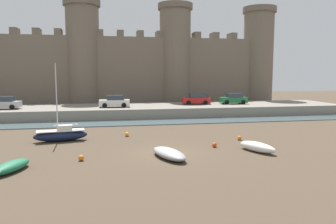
{
  "coord_description": "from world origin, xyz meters",
  "views": [
    {
      "loc": [
        -4.47,
        -23.3,
        5.91
      ],
      "look_at": [
        1.07,
        5.44,
        2.5
      ],
      "focal_mm": 35.0,
      "sensor_mm": 36.0,
      "label": 1
    }
  ],
  "objects_px": {
    "mooring_buoy_mid_mud": "(81,158)",
    "rowboat_midflat_right": "(169,153)",
    "car_quay_centre_east": "(196,99)",
    "car_quay_centre_west": "(115,101)",
    "car_quay_east": "(4,103)",
    "rowboat_foreground_left": "(257,147)",
    "car_quay_west": "(234,99)",
    "mooring_buoy_near_channel": "(127,134)",
    "rowboat_near_channel_left": "(11,166)",
    "mooring_buoy_near_shore": "(214,145)",
    "sailboat_foreground_centre": "(61,135)",
    "mooring_buoy_off_centre": "(239,138)"
  },
  "relations": [
    {
      "from": "rowboat_near_channel_left",
      "to": "mooring_buoy_mid_mud",
      "type": "distance_m",
      "value": 4.39
    },
    {
      "from": "rowboat_foreground_left",
      "to": "mooring_buoy_near_channel",
      "type": "height_order",
      "value": "rowboat_foreground_left"
    },
    {
      "from": "mooring_buoy_off_centre",
      "to": "rowboat_midflat_right",
      "type": "bearing_deg",
      "value": -146.12
    },
    {
      "from": "car_quay_centre_east",
      "to": "rowboat_near_channel_left",
      "type": "bearing_deg",
      "value": -125.87
    },
    {
      "from": "rowboat_near_channel_left",
      "to": "mooring_buoy_near_channel",
      "type": "relative_size",
      "value": 8.3
    },
    {
      "from": "rowboat_foreground_left",
      "to": "mooring_buoy_mid_mud",
      "type": "distance_m",
      "value": 13.04
    },
    {
      "from": "rowboat_foreground_left",
      "to": "rowboat_near_channel_left",
      "type": "distance_m",
      "value": 17.16
    },
    {
      "from": "mooring_buoy_mid_mud",
      "to": "car_quay_west",
      "type": "xyz_separation_m",
      "value": [
        20.84,
        24.13,
        1.98
      ]
    },
    {
      "from": "car_quay_east",
      "to": "sailboat_foreground_centre",
      "type": "bearing_deg",
      "value": -60.14
    },
    {
      "from": "sailboat_foreground_centre",
      "to": "mooring_buoy_off_centre",
      "type": "height_order",
      "value": "sailboat_foreground_centre"
    },
    {
      "from": "car_quay_east",
      "to": "mooring_buoy_off_centre",
      "type": "bearing_deg",
      "value": -36.35
    },
    {
      "from": "car_quay_east",
      "to": "car_quay_centre_west",
      "type": "height_order",
      "value": "same"
    },
    {
      "from": "rowboat_foreground_left",
      "to": "car_quay_centre_west",
      "type": "xyz_separation_m",
      "value": [
        -10.06,
        22.36,
        1.79
      ]
    },
    {
      "from": "rowboat_foreground_left",
      "to": "mooring_buoy_near_channel",
      "type": "relative_size",
      "value": 8.51
    },
    {
      "from": "rowboat_near_channel_left",
      "to": "mooring_buoy_off_centre",
      "type": "height_order",
      "value": "rowboat_near_channel_left"
    },
    {
      "from": "mooring_buoy_off_centre",
      "to": "rowboat_foreground_left",
      "type": "bearing_deg",
      "value": -95.7
    },
    {
      "from": "car_quay_west",
      "to": "car_quay_east",
      "type": "xyz_separation_m",
      "value": [
        -31.98,
        -1.45,
        0.0
      ]
    },
    {
      "from": "sailboat_foreground_centre",
      "to": "car_quay_centre_east",
      "type": "xyz_separation_m",
      "value": [
        17.31,
        17.55,
        1.58
      ]
    },
    {
      "from": "rowboat_near_channel_left",
      "to": "sailboat_foreground_centre",
      "type": "height_order",
      "value": "sailboat_foreground_centre"
    },
    {
      "from": "mooring_buoy_mid_mud",
      "to": "car_quay_centre_east",
      "type": "xyz_separation_m",
      "value": [
        15.12,
        24.66,
        1.98
      ]
    },
    {
      "from": "rowboat_midflat_right",
      "to": "mooring_buoy_near_channel",
      "type": "xyz_separation_m",
      "value": [
        -2.39,
        8.66,
        -0.13
      ]
    },
    {
      "from": "sailboat_foreground_centre",
      "to": "car_quay_centre_west",
      "type": "relative_size",
      "value": 1.63
    },
    {
      "from": "rowboat_foreground_left",
      "to": "car_quay_centre_east",
      "type": "height_order",
      "value": "car_quay_centre_east"
    },
    {
      "from": "mooring_buoy_off_centre",
      "to": "mooring_buoy_near_shore",
      "type": "distance_m",
      "value": 3.9
    },
    {
      "from": "rowboat_foreground_left",
      "to": "mooring_buoy_near_channel",
      "type": "xyz_separation_m",
      "value": [
        -9.37,
        8.07,
        -0.18
      ]
    },
    {
      "from": "mooring_buoy_near_channel",
      "to": "car_quay_west",
      "type": "xyz_separation_m",
      "value": [
        17.17,
        15.88,
        1.97
      ]
    },
    {
      "from": "car_quay_west",
      "to": "car_quay_centre_west",
      "type": "relative_size",
      "value": 1.0
    },
    {
      "from": "mooring_buoy_near_shore",
      "to": "rowboat_near_channel_left",
      "type": "bearing_deg",
      "value": -164.17
    },
    {
      "from": "mooring_buoy_mid_mud",
      "to": "car_quay_centre_west",
      "type": "height_order",
      "value": "car_quay_centre_west"
    },
    {
      "from": "rowboat_midflat_right",
      "to": "mooring_buoy_near_shore",
      "type": "distance_m",
      "value": 5.04
    },
    {
      "from": "rowboat_near_channel_left",
      "to": "car_quay_west",
      "type": "xyz_separation_m",
      "value": [
        24.85,
        25.93,
        1.84
      ]
    },
    {
      "from": "mooring_buoy_off_centre",
      "to": "mooring_buoy_near_channel",
      "type": "relative_size",
      "value": 0.95
    },
    {
      "from": "car_quay_east",
      "to": "car_quay_centre_west",
      "type": "bearing_deg",
      "value": -0.59
    },
    {
      "from": "rowboat_foreground_left",
      "to": "car_quay_east",
      "type": "height_order",
      "value": "car_quay_east"
    },
    {
      "from": "rowboat_midflat_right",
      "to": "car_quay_west",
      "type": "height_order",
      "value": "car_quay_west"
    },
    {
      "from": "rowboat_midflat_right",
      "to": "mooring_buoy_off_centre",
      "type": "xyz_separation_m",
      "value": [
        7.42,
        4.98,
        -0.14
      ]
    },
    {
      "from": "car_quay_centre_west",
      "to": "mooring_buoy_mid_mud",
      "type": "bearing_deg",
      "value": -97.54
    },
    {
      "from": "car_quay_east",
      "to": "mooring_buoy_near_shore",
      "type": "bearing_deg",
      "value": -43.57
    },
    {
      "from": "car_quay_west",
      "to": "car_quay_centre_east",
      "type": "xyz_separation_m",
      "value": [
        -5.72,
        0.53,
        0.0
      ]
    },
    {
      "from": "car_quay_east",
      "to": "car_quay_west",
      "type": "bearing_deg",
      "value": 2.59
    },
    {
      "from": "mooring_buoy_near_shore",
      "to": "car_quay_east",
      "type": "height_order",
      "value": "car_quay_east"
    },
    {
      "from": "rowboat_foreground_left",
      "to": "mooring_buoy_near_shore",
      "type": "height_order",
      "value": "rowboat_foreground_left"
    },
    {
      "from": "mooring_buoy_mid_mud",
      "to": "rowboat_midflat_right",
      "type": "bearing_deg",
      "value": -3.83
    },
    {
      "from": "rowboat_foreground_left",
      "to": "car_quay_centre_west",
      "type": "height_order",
      "value": "car_quay_centre_west"
    },
    {
      "from": "mooring_buoy_near_shore",
      "to": "car_quay_centre_east",
      "type": "xyz_separation_m",
      "value": [
        4.79,
        22.39,
        1.98
      ]
    },
    {
      "from": "mooring_buoy_near_channel",
      "to": "rowboat_near_channel_left",
      "type": "bearing_deg",
      "value": -127.38
    },
    {
      "from": "car_quay_centre_east",
      "to": "sailboat_foreground_centre",
      "type": "bearing_deg",
      "value": -134.62
    },
    {
      "from": "mooring_buoy_near_channel",
      "to": "mooring_buoy_near_shore",
      "type": "relative_size",
      "value": 1.03
    },
    {
      "from": "car_quay_centre_east",
      "to": "car_quay_centre_west",
      "type": "height_order",
      "value": "same"
    },
    {
      "from": "mooring_buoy_near_shore",
      "to": "car_quay_west",
      "type": "height_order",
      "value": "car_quay_west"
    }
  ]
}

